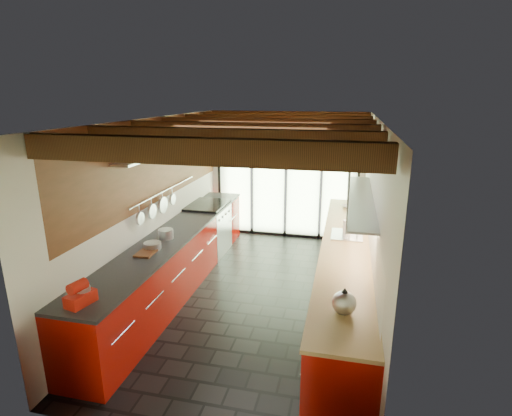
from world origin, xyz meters
name	(u,v)px	position (x,y,z in m)	size (l,w,h in m)	color
ground	(257,295)	(0.00, 0.00, 0.00)	(5.50, 5.50, 0.00)	black
room_shell	(257,188)	(0.00, 0.00, 1.65)	(5.50, 5.50, 5.50)	silver
ceiling_beams	(263,128)	(0.00, 0.38, 2.46)	(3.14, 5.06, 4.90)	#593316
glass_door	(286,159)	(0.00, 2.69, 1.66)	(2.95, 0.10, 2.90)	#C6EAAD
left_counter	(177,259)	(-1.28, 0.00, 0.46)	(0.68, 5.00, 0.92)	#990D05
range_stove	(208,229)	(-1.28, 1.45, 0.47)	(0.66, 0.90, 0.97)	silver
right_counter	(344,275)	(1.27, 0.00, 0.46)	(0.68, 5.00, 0.92)	#990D05
sink_assembly	(348,233)	(1.29, 0.40, 0.96)	(0.45, 0.52, 0.43)	silver
upper_cabinets_right	(362,175)	(1.43, 0.30, 1.85)	(0.34, 3.00, 3.00)	silver
left_wall_fixtures	(164,167)	(-1.47, 0.14, 1.88)	(0.28, 2.60, 0.96)	silver
stand_mixer	(81,295)	(-1.27, -2.24, 1.02)	(0.22, 0.32, 0.26)	red
pot_large	(166,234)	(-1.27, -0.32, 0.99)	(0.22, 0.22, 0.14)	silver
pot_small	(152,246)	(-1.27, -0.74, 0.96)	(0.23, 0.23, 0.09)	silver
cutting_board	(146,253)	(-1.27, -0.92, 0.93)	(0.22, 0.30, 0.03)	brown
kettle	(344,301)	(1.27, -1.83, 1.04)	(0.29, 0.32, 0.27)	silver
paper_towel	(347,229)	(1.27, 0.28, 1.05)	(0.12, 0.12, 0.31)	white
soap_bottle	(347,227)	(1.27, 0.54, 1.01)	(0.08, 0.08, 0.18)	silver
bowl	(348,207)	(1.27, 1.91, 0.94)	(0.20, 0.20, 0.05)	silver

